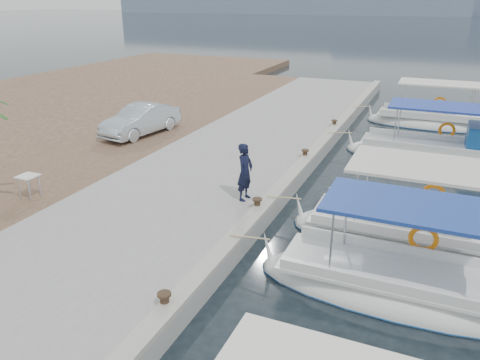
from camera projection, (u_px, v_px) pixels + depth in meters
name	position (u px, v px, depth m)	size (l,w,h in m)	color
ground	(249.00, 250.00, 12.26)	(400.00, 400.00, 0.00)	black
concrete_quay	(225.00, 167.00, 17.55)	(6.00, 40.00, 0.50)	gray
quay_curb	(297.00, 169.00, 16.42)	(0.44, 40.00, 0.12)	#9C988A
cobblestone_strip	(116.00, 151.00, 19.39)	(4.00, 40.00, 0.50)	brown
fishing_caique_b	(401.00, 291.00, 10.36)	(6.55, 2.14, 2.83)	white
fishing_caique_c	(415.00, 239.00, 12.59)	(6.77, 2.52, 2.83)	white
fishing_caique_d	(438.00, 155.00, 19.03)	(7.26, 2.28, 2.83)	white
fishing_caique_e	(430.00, 123.00, 24.11)	(6.38, 2.27, 2.83)	white
mooring_bollards	(257.00, 203.00, 13.42)	(0.28, 20.28, 0.33)	black
fisherman	(245.00, 172.00, 13.83)	(0.64, 0.42, 1.74)	black
parked_car	(141.00, 120.00, 20.61)	(1.37, 3.94, 1.30)	#AEBCC7
folding_table	(29.00, 182.00, 14.03)	(0.55, 0.55, 0.73)	silver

